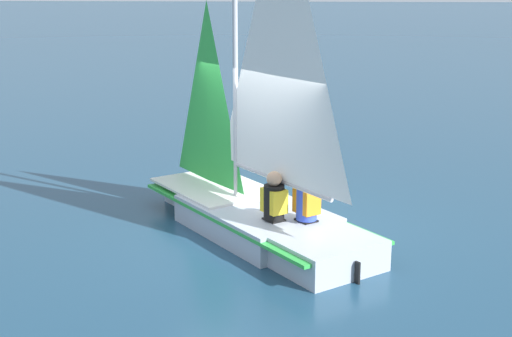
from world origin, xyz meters
TOP-DOWN VIEW (x-y plane):
  - ground_plane at (0.00, 0.00)m, footprint 260.00×260.00m
  - sailboat_main at (0.04, 0.03)m, footprint 4.40×3.97m
  - sailor_helm at (0.64, 0.31)m, footprint 0.43×0.42m
  - sailor_crew at (0.63, 0.78)m, footprint 0.43×0.42m

SIDE VIEW (x-z plane):
  - ground_plane at x=0.00m, z-range 0.00..0.00m
  - sailor_helm at x=0.64m, z-range 0.04..1.20m
  - sailor_crew at x=0.63m, z-range 0.04..1.20m
  - sailboat_main at x=0.04m, z-range -1.91..3.34m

